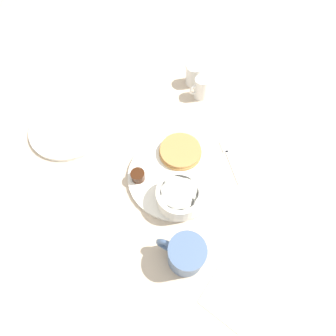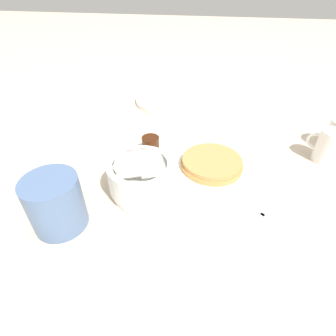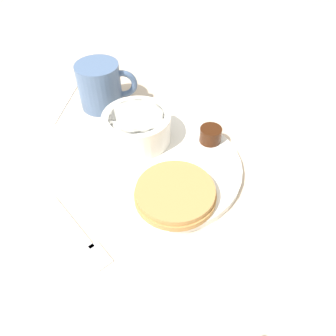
{
  "view_description": "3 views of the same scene",
  "coord_description": "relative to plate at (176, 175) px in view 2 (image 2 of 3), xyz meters",
  "views": [
    {
      "loc": [
        -0.28,
        -0.18,
        0.62
      ],
      "look_at": [
        -0.01,
        0.02,
        0.04
      ],
      "focal_mm": 28.0,
      "sensor_mm": 36.0,
      "label": 1
    },
    {
      "loc": [
        0.05,
        -0.38,
        0.32
      ],
      "look_at": [
        -0.01,
        -0.01,
        0.03
      ],
      "focal_mm": 28.0,
      "sensor_mm": 36.0,
      "label": 2
    },
    {
      "loc": [
        0.36,
        0.06,
        0.38
      ],
      "look_at": [
        0.02,
        0.01,
        0.02
      ],
      "focal_mm": 35.0,
      "sensor_mm": 36.0,
      "label": 3
    }
  ],
  "objects": [
    {
      "name": "bowl",
      "position": [
        -0.05,
        -0.05,
        0.03
      ],
      "size": [
        0.11,
        0.11,
        0.05
      ],
      "color": "white",
      "rests_on": "plate"
    },
    {
      "name": "creamer_pitcher_near",
      "position": [
        0.29,
        0.11,
        0.03
      ],
      "size": [
        0.07,
        0.05,
        0.07
      ],
      "color": "white",
      "rests_on": "ground_plane"
    },
    {
      "name": "coffee_mug",
      "position": [
        -0.16,
        -0.14,
        0.04
      ],
      "size": [
        0.08,
        0.11,
        0.09
      ],
      "color": "slate",
      "rests_on": "ground_plane"
    },
    {
      "name": "plate",
      "position": [
        0.0,
        0.0,
        0.0
      ],
      "size": [
        0.25,
        0.25,
        0.01
      ],
      "color": "white",
      "rests_on": "ground_plane"
    },
    {
      "name": "pancake_stack",
      "position": [
        0.06,
        0.03,
        0.01
      ],
      "size": [
        0.12,
        0.12,
        0.02
      ],
      "color": "#B78447",
      "rests_on": "plate"
    },
    {
      "name": "ground_plane",
      "position": [
        0.0,
        0.0,
        -0.01
      ],
      "size": [
        4.0,
        4.0,
        0.0
      ],
      "primitive_type": "plane",
      "color": "#C6B299"
    },
    {
      "name": "fork",
      "position": [
        0.14,
        -0.08,
        -0.0
      ],
      "size": [
        0.1,
        0.12,
        0.0
      ],
      "color": "silver",
      "rests_on": "ground_plane"
    },
    {
      "name": "syrup_cup",
      "position": [
        -0.07,
        0.07,
        0.02
      ],
      "size": [
        0.04,
        0.04,
        0.03
      ],
      "color": "#38190A",
      "rests_on": "plate"
    },
    {
      "name": "napkin",
      "position": [
        -0.15,
        -0.26,
        -0.0
      ],
      "size": [
        0.13,
        0.1,
        0.0
      ],
      "color": "white",
      "rests_on": "ground_plane"
    },
    {
      "name": "far_plate",
      "position": [
        -0.06,
        0.35,
        0.0
      ],
      "size": [
        0.23,
        0.23,
        0.01
      ],
      "color": "white",
      "rests_on": "ground_plane"
    },
    {
      "name": "butter_ramekin",
      "position": [
        -0.08,
        -0.05,
        0.02
      ],
      "size": [
        0.05,
        0.05,
        0.05
      ],
      "color": "white",
      "rests_on": "plate"
    }
  ]
}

